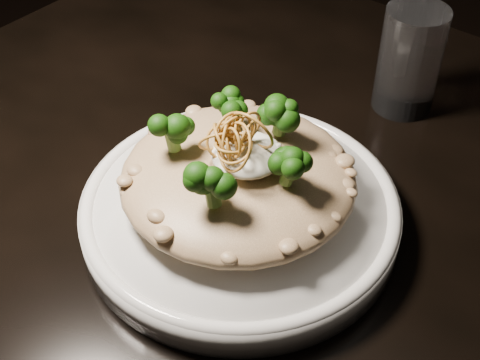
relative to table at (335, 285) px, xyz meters
The scene contains 7 objects.
table is the anchor object (origin of this frame).
plate 0.14m from the table, 145.21° to the right, with size 0.29×0.29×0.03m, color white.
risotto 0.17m from the table, 148.46° to the right, with size 0.21×0.21×0.05m, color brown.
broccoli 0.21m from the table, 147.00° to the right, with size 0.13×0.13×0.05m, color black, non-canonical shape.
cheese 0.19m from the table, 145.26° to the right, with size 0.06×0.06×0.02m, color white.
shallots 0.22m from the table, 142.94° to the right, with size 0.06×0.06×0.04m, color brown, non-canonical shape.
drinking_glass 0.25m from the table, 104.52° to the left, with size 0.07×0.07×0.12m, color silver.
Camera 1 is at (0.19, -0.39, 1.20)m, focal length 50.00 mm.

